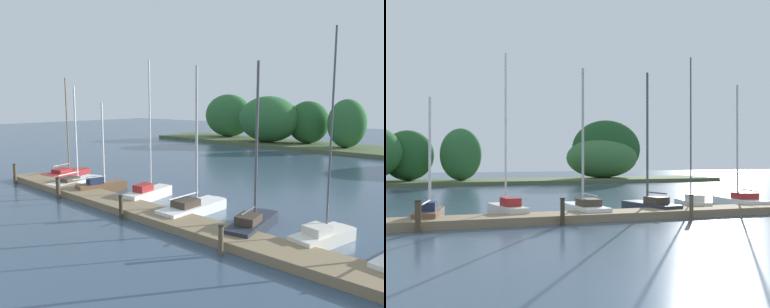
% 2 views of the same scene
% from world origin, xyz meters
% --- Properties ---
extents(ground, '(160.00, 160.00, 0.00)m').
position_xyz_m(ground, '(0.00, 0.00, 0.00)').
color(ground, '#384C60').
extents(dock_pier, '(25.02, 1.80, 0.35)m').
position_xyz_m(dock_pier, '(0.00, 12.26, 0.17)').
color(dock_pier, '#847051').
rests_on(dock_pier, ground).
extents(far_shore, '(54.29, 8.00, 7.00)m').
position_xyz_m(far_shore, '(-0.22, 42.96, 2.79)').
color(far_shore, '#4C5B38').
rests_on(far_shore, ground).
extents(sailboat_2, '(1.45, 3.32, 5.33)m').
position_xyz_m(sailboat_2, '(-5.20, 13.60, 0.42)').
color(sailboat_2, brown).
rests_on(sailboat_2, ground).
extents(sailboat_3, '(1.42, 3.55, 7.58)m').
position_xyz_m(sailboat_3, '(-1.78, 14.33, 0.44)').
color(sailboat_3, silver).
rests_on(sailboat_3, ground).
extents(sailboat_4, '(1.23, 4.10, 7.04)m').
position_xyz_m(sailboat_4, '(1.87, 13.99, 0.41)').
color(sailboat_4, white).
rests_on(sailboat_4, ground).
extents(sailboat_5, '(1.71, 3.86, 7.00)m').
position_xyz_m(sailboat_5, '(5.29, 13.89, 0.42)').
color(sailboat_5, '#232833').
rests_on(sailboat_5, ground).
extents(sailboat_6, '(1.61, 3.22, 8.07)m').
position_xyz_m(sailboat_6, '(8.09, 14.46, 0.39)').
color(sailboat_6, silver).
rests_on(sailboat_6, ground).
extents(sailboat_7, '(1.99, 4.38, 6.79)m').
position_xyz_m(sailboat_7, '(11.21, 14.63, 0.38)').
color(sailboat_7, white).
rests_on(sailboat_7, ground).
extents(mooring_piling_1, '(0.26, 0.26, 1.20)m').
position_xyz_m(mooring_piling_1, '(-5.69, 11.04, 0.61)').
color(mooring_piling_1, '#4C3D28').
rests_on(mooring_piling_1, ground).
extents(mooring_piling_2, '(0.21, 0.21, 1.12)m').
position_xyz_m(mooring_piling_2, '(-0.10, 11.14, 0.57)').
color(mooring_piling_2, '#3D3323').
rests_on(mooring_piling_2, ground).
extents(mooring_piling_3, '(0.21, 0.21, 1.11)m').
position_xyz_m(mooring_piling_3, '(5.84, 10.97, 0.56)').
color(mooring_piling_3, brown).
rests_on(mooring_piling_3, ground).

